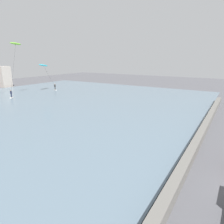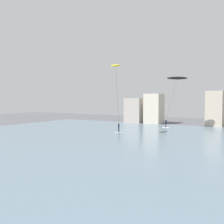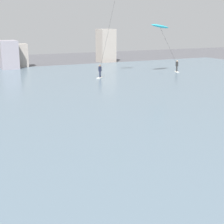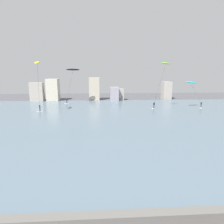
{
  "view_description": "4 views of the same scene",
  "coord_description": "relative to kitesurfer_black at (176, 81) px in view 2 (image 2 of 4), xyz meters",
  "views": [
    {
      "loc": [
        -12.55,
        1.88,
        8.14
      ],
      "look_at": [
        0.91,
        10.29,
        3.83
      ],
      "focal_mm": 31.86,
      "sensor_mm": 36.0,
      "label": 1
    },
    {
      "loc": [
        4.91,
        2.36,
        5.74
      ],
      "look_at": [
        -1.2,
        12.53,
        5.12
      ],
      "focal_mm": 41.14,
      "sensor_mm": 36.0,
      "label": 2
    },
    {
      "loc": [
        -6.69,
        1.67,
        6.87
      ],
      "look_at": [
        -0.03,
        15.31,
        2.94
      ],
      "focal_mm": 54.91,
      "sensor_mm": 36.0,
      "label": 3
    },
    {
      "loc": [
        -2.27,
        -5.53,
        8.84
      ],
      "look_at": [
        -0.86,
        17.32,
        4.22
      ],
      "focal_mm": 31.39,
      "sensor_mm": 36.0,
      "label": 4
    }
  ],
  "objects": [
    {
      "name": "water_bay",
      "position": [
        9.82,
        -19.76,
        -9.01
      ],
      "size": [
        84.0,
        52.0,
        0.1
      ],
      "primitive_type": "cube",
      "color": "slate",
      "rests_on": "ground"
    },
    {
      "name": "far_shore_buildings",
      "position": [
        4.06,
        7.14,
        -5.97
      ],
      "size": [
        45.35,
        5.86,
        7.35
      ],
      "color": "#A89E93",
      "rests_on": "ground"
    },
    {
      "name": "kitesurfer_black",
      "position": [
        0.0,
        0.0,
        0.0
      ],
      "size": [
        4.8,
        2.57,
        9.94
      ],
      "color": "silver",
      "rests_on": "water_bay"
    },
    {
      "name": "kitesurfer_yellow",
      "position": [
        -5.42,
        -13.53,
        0.66
      ],
      "size": [
        2.27,
        4.61,
        11.21
      ],
      "color": "silver",
      "rests_on": "water_bay"
    }
  ]
}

